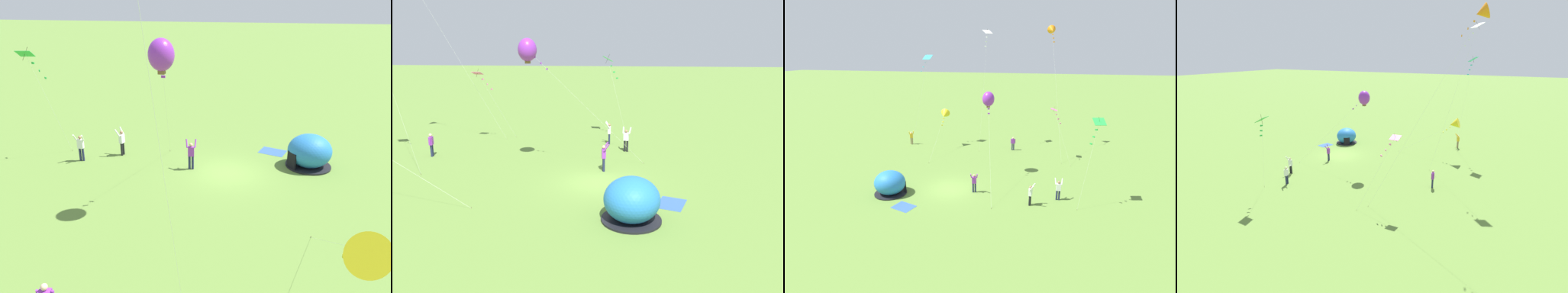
# 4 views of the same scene
# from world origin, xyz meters

# --- Properties ---
(ground_plane) EXTENTS (300.00, 300.00, 0.00)m
(ground_plane) POSITION_xyz_m (0.00, 0.00, 0.00)
(ground_plane) COLOR olive
(popup_tent) EXTENTS (2.81, 2.81, 2.10)m
(popup_tent) POSITION_xyz_m (-4.88, -2.02, 1.00)
(popup_tent) COLOR #2672BF
(popup_tent) RESTS_ON ground
(picnic_blanket) EXTENTS (2.01, 1.75, 0.01)m
(picnic_blanket) POSITION_xyz_m (-2.66, -4.04, 0.01)
(picnic_blanket) COLOR #3359A5
(picnic_blanket) RESTS_ON ground
(person_arms_raised) EXTENTS (0.67, 0.54, 1.89)m
(person_arms_raised) POSITION_xyz_m (2.29, -0.17, 1.00)
(person_arms_raised) COLOR #1E2347
(person_arms_raised) RESTS_ON ground
(person_far_back) EXTENTS (0.58, 0.30, 1.72)m
(person_far_back) POSITION_xyz_m (4.20, 12.68, 0.96)
(person_far_back) COLOR #1E2347
(person_far_back) RESTS_ON ground
(person_strolling) EXTENTS (0.55, 0.68, 1.89)m
(person_strolling) POSITION_xyz_m (7.31, -1.46, 1.00)
(person_strolling) COLOR black
(person_strolling) RESTS_ON ground
(person_flying_kite) EXTENTS (0.68, 0.48, 1.89)m
(person_flying_kite) POSITION_xyz_m (9.55, -0.01, 1.00)
(person_flying_kite) COLOR #1E2347
(person_flying_kite) RESTS_ON ground
(kite_green) EXTENTS (1.74, 2.36, 7.24)m
(kite_green) POSITION_xyz_m (12.14, 0.26, 6.58)
(kite_green) COLOR silver
(kite_green) RESTS_ON ground
(kite_purple) EXTENTS (2.39, 8.08, 8.37)m
(kite_purple) POSITION_xyz_m (2.55, 4.70, 7.64)
(kite_purple) COLOR silver
(kite_purple) RESTS_ON ground
(kite_pink) EXTENTS (2.56, 2.73, 6.11)m
(kite_pink) POSITION_xyz_m (9.06, 10.60, 5.48)
(kite_pink) COLOR silver
(kite_pink) RESTS_ON ground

